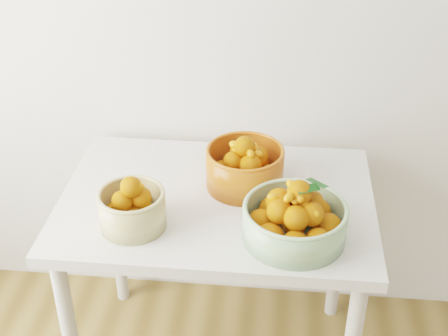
{
  "coord_description": "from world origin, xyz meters",
  "views": [
    {
      "loc": [
        -0.26,
        -0.03,
        1.89
      ],
      "look_at": [
        -0.41,
        1.51,
        0.92
      ],
      "focal_mm": 50.0,
      "sensor_mm": 36.0,
      "label": 1
    }
  ],
  "objects_px": {
    "bowl_cream": "(132,208)",
    "bowl_orange": "(245,167)",
    "table": "(217,221)",
    "bowl_green": "(295,219)"
  },
  "relations": [
    {
      "from": "bowl_cream",
      "to": "bowl_orange",
      "type": "xyz_separation_m",
      "value": [
        0.31,
        0.25,
        0.01
      ]
    },
    {
      "from": "table",
      "to": "bowl_green",
      "type": "bearing_deg",
      "value": -36.34
    },
    {
      "from": "bowl_cream",
      "to": "bowl_green",
      "type": "bearing_deg",
      "value": -1.06
    },
    {
      "from": "table",
      "to": "bowl_cream",
      "type": "xyz_separation_m",
      "value": [
        -0.23,
        -0.17,
        0.16
      ]
    },
    {
      "from": "table",
      "to": "bowl_orange",
      "type": "xyz_separation_m",
      "value": [
        0.08,
        0.08,
        0.17
      ]
    },
    {
      "from": "bowl_cream",
      "to": "bowl_orange",
      "type": "height_order",
      "value": "bowl_orange"
    },
    {
      "from": "bowl_orange",
      "to": "bowl_cream",
      "type": "bearing_deg",
      "value": -141.36
    },
    {
      "from": "bowl_cream",
      "to": "bowl_green",
      "type": "distance_m",
      "value": 0.48
    },
    {
      "from": "table",
      "to": "bowl_cream",
      "type": "height_order",
      "value": "bowl_cream"
    },
    {
      "from": "table",
      "to": "bowl_cream",
      "type": "distance_m",
      "value": 0.33
    }
  ]
}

